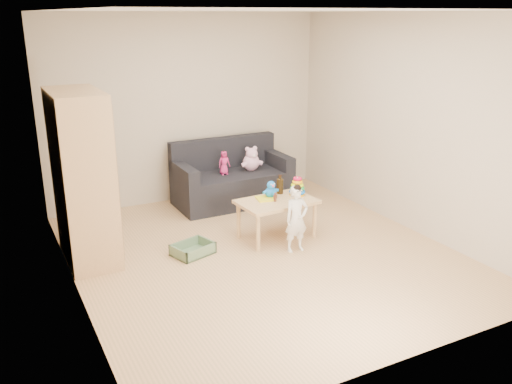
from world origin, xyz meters
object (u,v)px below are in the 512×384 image
wardrobe (83,178)px  sofa (233,188)px  play_table (277,219)px  toddler (296,220)px

wardrobe → sofa: wardrobe is taller
play_table → toddler: bearing=-88.3°
wardrobe → sofa: 2.45m
wardrobe → toddler: (2.12, -0.90, -0.55)m
sofa → play_table: play_table is taller
wardrobe → play_table: bearing=-12.6°
play_table → wardrobe: bearing=167.4°
sofa → play_table: size_ratio=1.77×
sofa → toddler: bearing=-91.8°
sofa → play_table: 1.39m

